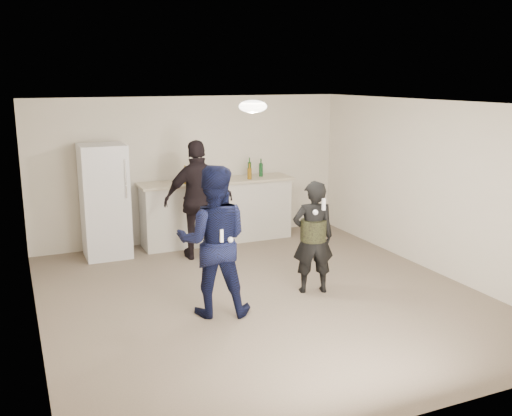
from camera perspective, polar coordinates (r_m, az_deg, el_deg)
name	(u,v)px	position (r m, az deg, el deg)	size (l,w,h in m)	color
floor	(262,296)	(7.58, 0.61, -8.82)	(6.00, 6.00, 0.00)	#6B5B4C
ceiling	(263,103)	(7.05, 0.66, 10.42)	(6.00, 6.00, 0.00)	silver
wall_back	(192,169)	(9.98, -6.45, 3.87)	(6.00, 6.00, 0.00)	beige
wall_front	(417,278)	(4.74, 15.76, -6.78)	(6.00, 6.00, 0.00)	beige
wall_left	(30,226)	(6.61, -21.69, -1.64)	(6.00, 6.00, 0.00)	beige
wall_right	(435,187)	(8.68, 17.44, 2.00)	(6.00, 6.00, 0.00)	beige
counter	(217,212)	(9.91, -3.89, -0.41)	(2.60, 0.56, 1.05)	beige
counter_top	(217,181)	(9.80, -3.94, 2.69)	(2.68, 0.64, 0.04)	beige
fridge	(105,201)	(9.32, -14.89, 0.67)	(0.70, 0.70, 1.80)	white
fridge_handle	(126,179)	(8.93, -12.90, 2.88)	(0.02, 0.02, 0.60)	silver
ceiling_dome	(253,106)	(7.32, -0.32, 10.13)	(0.36, 0.36, 0.16)	white
shaker	(188,179)	(9.49, -6.78, 2.93)	(0.08, 0.08, 0.17)	silver
man	(213,241)	(6.80, -4.28, -3.31)	(0.89, 0.69, 1.82)	#101745
woman	(313,237)	(7.55, 5.73, -2.92)	(0.55, 0.36, 1.51)	black
camo_shorts	(313,230)	(7.52, 5.75, -2.23)	(0.34, 0.34, 0.28)	#2E3518
spectator	(199,200)	(8.96, -5.74, 0.81)	(1.10, 0.46, 1.87)	black
remote_man	(221,236)	(6.50, -3.48, -2.78)	(0.04, 0.04, 0.15)	white
nunchuk_man	(230,240)	(6.59, -2.58, -3.19)	(0.07, 0.07, 0.07)	white
remote_woman	(324,204)	(7.21, 6.79, 0.36)	(0.04, 0.04, 0.15)	white
nunchuk_woman	(315,212)	(7.21, 5.96, -0.43)	(0.07, 0.07, 0.07)	white
bottle_cluster	(230,173)	(9.82, -2.59, 3.50)	(1.51, 0.34, 0.26)	#9F7317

